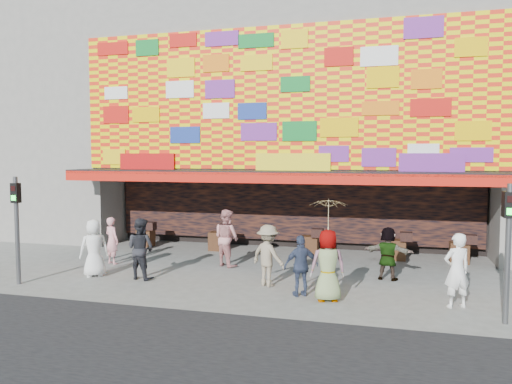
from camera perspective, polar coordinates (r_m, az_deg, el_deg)
ground at (r=13.97m, az=-1.06°, el=-10.65°), size 90.00×90.00×0.00m
shop_building at (r=21.53m, az=5.15°, el=8.62°), size 15.20×9.40×10.00m
neighbor_left at (r=26.97m, az=-23.61°, el=9.03°), size 11.00×8.00×12.00m
signal_left at (r=15.31m, az=-25.68°, el=-2.67°), size 0.22×0.20×3.00m
signal_right at (r=11.82m, az=26.88°, el=-4.66°), size 0.22×0.20×3.00m
ped_a at (r=15.57m, az=-18.02°, el=-6.10°), size 0.98×0.96×1.70m
ped_b at (r=17.17m, az=-16.14°, el=-5.35°), size 0.67×0.56×1.56m
ped_c at (r=14.92m, az=-13.06°, el=-6.31°), size 0.98×0.83×1.78m
ped_d at (r=13.77m, az=1.41°, el=-7.27°), size 1.26×1.07×1.69m
ped_e at (r=12.87m, az=5.19°, el=-8.39°), size 0.98×0.79×1.56m
ped_f at (r=14.93m, az=14.84°, el=-6.79°), size 1.49×0.72×1.54m
ped_g at (r=12.49m, az=8.21°, el=-8.31°), size 1.00×0.81×1.78m
ped_h at (r=12.77m, az=21.97°, el=-8.31°), size 0.76×0.65×1.77m
ped_i at (r=16.22m, az=-3.39°, el=-5.23°), size 1.13×1.06×1.84m
parasol at (r=12.28m, az=8.27°, el=-2.71°), size 0.95×0.96×1.79m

